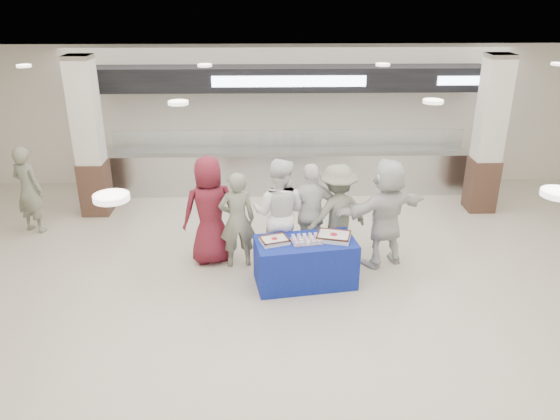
{
  "coord_description": "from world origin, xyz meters",
  "views": [
    {
      "loc": [
        -0.46,
        -6.38,
        4.5
      ],
      "look_at": [
        -0.27,
        1.6,
        1.12
      ],
      "focal_mm": 35.0,
      "sensor_mm": 36.0,
      "label": 1
    }
  ],
  "objects_px": {
    "display_table": "(305,262)",
    "chef_tall": "(279,213)",
    "cupcake_tray": "(306,240)",
    "soldier_a": "(237,220)",
    "sheet_cake_left": "(274,240)",
    "soldier_b": "(337,214)",
    "sheet_cake_right": "(334,236)",
    "civilian_white": "(386,213)",
    "chef_short": "(311,213)",
    "civilian_maroon": "(210,211)",
    "soldier_bg": "(28,190)"
  },
  "relations": [
    {
      "from": "chef_tall",
      "to": "chef_short",
      "type": "relative_size",
      "value": 1.08
    },
    {
      "from": "chef_short",
      "to": "soldier_b",
      "type": "bearing_deg",
      "value": 168.68
    },
    {
      "from": "civilian_maroon",
      "to": "display_table",
      "type": "bearing_deg",
      "value": 135.01
    },
    {
      "from": "sheet_cake_right",
      "to": "chef_short",
      "type": "distance_m",
      "value": 0.81
    },
    {
      "from": "display_table",
      "to": "chef_short",
      "type": "xyz_separation_m",
      "value": [
        0.15,
        0.8,
        0.49
      ]
    },
    {
      "from": "chef_tall",
      "to": "soldier_b",
      "type": "xyz_separation_m",
      "value": [
        0.98,
        0.12,
        -0.08
      ]
    },
    {
      "from": "display_table",
      "to": "civilian_white",
      "type": "distance_m",
      "value": 1.61
    },
    {
      "from": "soldier_a",
      "to": "civilian_white",
      "type": "height_order",
      "value": "civilian_white"
    },
    {
      "from": "cupcake_tray",
      "to": "soldier_bg",
      "type": "height_order",
      "value": "soldier_bg"
    },
    {
      "from": "civilian_maroon",
      "to": "civilian_white",
      "type": "xyz_separation_m",
      "value": [
        2.92,
        -0.17,
        -0.0
      ]
    },
    {
      "from": "civilian_maroon",
      "to": "civilian_white",
      "type": "bearing_deg",
      "value": 159.19
    },
    {
      "from": "soldier_b",
      "to": "soldier_bg",
      "type": "xyz_separation_m",
      "value": [
        -5.67,
        1.35,
        -0.02
      ]
    },
    {
      "from": "civilian_white",
      "to": "chef_tall",
      "type": "bearing_deg",
      "value": -24.24
    },
    {
      "from": "display_table",
      "to": "sheet_cake_left",
      "type": "height_order",
      "value": "sheet_cake_left"
    },
    {
      "from": "sheet_cake_right",
      "to": "civilian_white",
      "type": "relative_size",
      "value": 0.31
    },
    {
      "from": "chef_tall",
      "to": "cupcake_tray",
      "type": "bearing_deg",
      "value": 135.9
    },
    {
      "from": "sheet_cake_right",
      "to": "chef_tall",
      "type": "bearing_deg",
      "value": 145.14
    },
    {
      "from": "sheet_cake_right",
      "to": "civilian_white",
      "type": "xyz_separation_m",
      "value": [
        0.93,
        0.59,
        0.13
      ]
    },
    {
      "from": "display_table",
      "to": "chef_tall",
      "type": "height_order",
      "value": "chef_tall"
    },
    {
      "from": "sheet_cake_left",
      "to": "chef_short",
      "type": "relative_size",
      "value": 0.28
    },
    {
      "from": "soldier_a",
      "to": "cupcake_tray",
      "type": "bearing_deg",
      "value": 137.85
    },
    {
      "from": "civilian_maroon",
      "to": "soldier_bg",
      "type": "relative_size",
      "value": 1.1
    },
    {
      "from": "cupcake_tray",
      "to": "civilian_white",
      "type": "distance_m",
      "value": 1.53
    },
    {
      "from": "soldier_b",
      "to": "sheet_cake_right",
      "type": "bearing_deg",
      "value": 56.22
    },
    {
      "from": "display_table",
      "to": "cupcake_tray",
      "type": "height_order",
      "value": "cupcake_tray"
    },
    {
      "from": "soldier_b",
      "to": "display_table",
      "type": "bearing_deg",
      "value": 29.85
    },
    {
      "from": "civilian_maroon",
      "to": "chef_short",
      "type": "height_order",
      "value": "civilian_maroon"
    },
    {
      "from": "civilian_white",
      "to": "civilian_maroon",
      "type": "bearing_deg",
      "value": -27.5
    },
    {
      "from": "sheet_cake_right",
      "to": "cupcake_tray",
      "type": "bearing_deg",
      "value": -168.76
    },
    {
      "from": "sheet_cake_right",
      "to": "chef_short",
      "type": "xyz_separation_m",
      "value": [
        -0.29,
        0.75,
        0.07
      ]
    },
    {
      "from": "display_table",
      "to": "sheet_cake_right",
      "type": "relative_size",
      "value": 2.65
    },
    {
      "from": "chef_tall",
      "to": "soldier_bg",
      "type": "relative_size",
      "value": 1.11
    },
    {
      "from": "cupcake_tray",
      "to": "sheet_cake_left",
      "type": "bearing_deg",
      "value": -178.57
    },
    {
      "from": "cupcake_tray",
      "to": "soldier_b",
      "type": "relative_size",
      "value": 0.29
    },
    {
      "from": "cupcake_tray",
      "to": "civilian_maroon",
      "type": "xyz_separation_m",
      "value": [
        -1.56,
        0.84,
        0.15
      ]
    },
    {
      "from": "cupcake_tray",
      "to": "chef_short",
      "type": "distance_m",
      "value": 0.85
    },
    {
      "from": "soldier_bg",
      "to": "sheet_cake_right",
      "type": "bearing_deg",
      "value": -178.33
    },
    {
      "from": "cupcake_tray",
      "to": "display_table",
      "type": "bearing_deg",
      "value": 101.78
    },
    {
      "from": "chef_tall",
      "to": "soldier_b",
      "type": "distance_m",
      "value": 0.99
    },
    {
      "from": "sheet_cake_left",
      "to": "civilian_maroon",
      "type": "height_order",
      "value": "civilian_maroon"
    },
    {
      "from": "cupcake_tray",
      "to": "soldier_b",
      "type": "distance_m",
      "value": 0.98
    },
    {
      "from": "cupcake_tray",
      "to": "civilian_white",
      "type": "xyz_separation_m",
      "value": [
        1.36,
        0.67,
        0.15
      ]
    },
    {
      "from": "sheet_cake_left",
      "to": "soldier_b",
      "type": "xyz_separation_m",
      "value": [
        1.06,
        0.8,
        0.07
      ]
    },
    {
      "from": "cupcake_tray",
      "to": "civilian_white",
      "type": "height_order",
      "value": "civilian_white"
    },
    {
      "from": "soldier_a",
      "to": "sheet_cake_right",
      "type": "bearing_deg",
      "value": 148.37
    },
    {
      "from": "cupcake_tray",
      "to": "soldier_a",
      "type": "relative_size",
      "value": 0.3
    },
    {
      "from": "sheet_cake_left",
      "to": "soldier_a",
      "type": "relative_size",
      "value": 0.3
    },
    {
      "from": "sheet_cake_left",
      "to": "sheet_cake_right",
      "type": "bearing_deg",
      "value": 6.06
    },
    {
      "from": "chef_tall",
      "to": "chef_short",
      "type": "height_order",
      "value": "chef_tall"
    },
    {
      "from": "sheet_cake_left",
      "to": "sheet_cake_right",
      "type": "distance_m",
      "value": 0.93
    }
  ]
}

